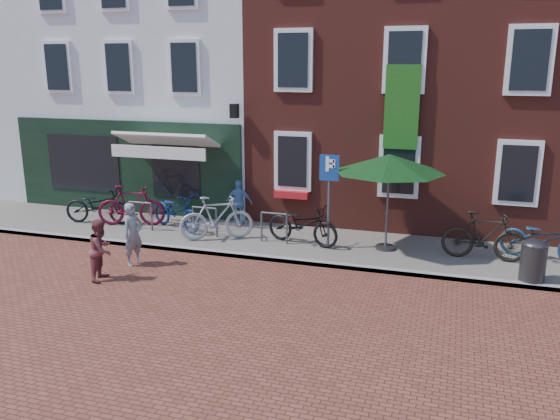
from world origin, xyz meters
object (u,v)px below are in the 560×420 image
(boy, at_px, (101,250))
(bicycle_4, at_px, (303,224))
(parking_sign, at_px, (329,185))
(bicycle_1, at_px, (131,206))
(bicycle_2, at_px, (176,211))
(parasol, at_px, (390,160))
(bicycle_0, at_px, (98,206))
(woman, at_px, (133,234))
(bicycle_6, at_px, (544,239))
(litter_bin, at_px, (534,258))
(bicycle_5, at_px, (484,236))
(cafe_person, at_px, (239,203))
(bicycle_3, at_px, (216,218))

(boy, xyz_separation_m, bicycle_4, (3.70, 3.54, -0.06))
(parking_sign, bearing_deg, bicycle_1, 176.74)
(boy, xyz_separation_m, bicycle_2, (-0.11, 3.80, -0.06))
(parasol, relative_size, bicycle_0, 1.36)
(boy, relative_size, bicycle_2, 0.68)
(woman, bearing_deg, bicycle_6, -56.67)
(parasol, bearing_deg, boy, -147.31)
(woman, bearing_deg, litter_bin, -64.91)
(parking_sign, bearing_deg, bicycle_4, 169.23)
(boy, bearing_deg, bicycle_2, -6.12)
(parking_sign, distance_m, bicycle_4, 1.34)
(bicycle_5, relative_size, bicycle_6, 0.97)
(cafe_person, relative_size, bicycle_0, 0.66)
(bicycle_3, bearing_deg, boy, 128.75)
(cafe_person, relative_size, bicycle_3, 0.68)
(bicycle_1, height_order, bicycle_3, same)
(litter_bin, height_order, bicycle_6, bicycle_6)
(boy, distance_m, bicycle_0, 4.49)
(bicycle_3, bearing_deg, bicycle_5, -114.60)
(boy, relative_size, bicycle_6, 0.68)
(bicycle_5, bearing_deg, bicycle_4, 92.32)
(bicycle_3, relative_size, bicycle_4, 0.97)
(woman, height_order, bicycle_4, woman)
(parking_sign, distance_m, boy, 5.68)
(bicycle_0, bearing_deg, woman, -142.77)
(cafe_person, xyz_separation_m, bicycle_6, (8.12, -0.72, -0.14))
(parasol, bearing_deg, litter_bin, -20.31)
(bicycle_1, relative_size, bicycle_4, 0.97)
(parking_sign, xyz_separation_m, cafe_person, (-2.96, 1.32, -0.98))
(cafe_person, bearing_deg, bicycle_2, 24.25)
(bicycle_5, bearing_deg, bicycle_1, 90.44)
(woman, relative_size, bicycle_3, 0.77)
(parasol, bearing_deg, bicycle_6, 3.91)
(litter_bin, bearing_deg, bicycle_0, 174.48)
(parking_sign, bearing_deg, parasol, 13.69)
(litter_bin, bearing_deg, boy, -164.70)
(litter_bin, distance_m, cafe_person, 8.05)
(litter_bin, height_order, bicycle_2, bicycle_2)
(parasol, distance_m, bicycle_2, 6.22)
(boy, distance_m, bicycle_5, 8.98)
(litter_bin, relative_size, bicycle_6, 0.49)
(woman, distance_m, bicycle_0, 3.81)
(bicycle_1, distance_m, bicycle_4, 5.25)
(bicycle_4, relative_size, bicycle_6, 1.00)
(bicycle_2, bearing_deg, cafe_person, -34.19)
(bicycle_1, xyz_separation_m, bicycle_6, (11.12, 0.26, -0.06))
(bicycle_2, bearing_deg, bicycle_6, -63.51)
(parasol, height_order, bicycle_1, parasol)
(boy, distance_m, bicycle_4, 5.12)
(cafe_person, bearing_deg, parasol, 161.25)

